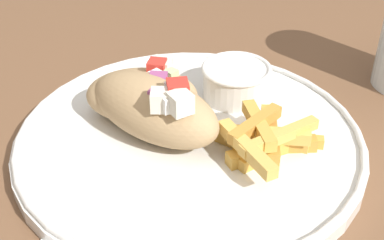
{
  "coord_description": "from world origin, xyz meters",
  "views": [
    {
      "loc": [
        0.2,
        -0.34,
        1.06
      ],
      "look_at": [
        0.0,
        -0.0,
        0.79
      ],
      "focal_mm": 50.0,
      "sensor_mm": 36.0,
      "label": 1
    }
  ],
  "objects_px": {
    "sauce_ramekin": "(236,80)",
    "fries_pile": "(265,139)",
    "pita_sandwich_far": "(143,94)",
    "pita_sandwich_near": "(155,108)",
    "plate": "(192,142)"
  },
  "relations": [
    {
      "from": "pita_sandwich_near",
      "to": "pita_sandwich_far",
      "type": "height_order",
      "value": "pita_sandwich_near"
    },
    {
      "from": "pita_sandwich_near",
      "to": "sauce_ramekin",
      "type": "distance_m",
      "value": 0.1
    },
    {
      "from": "plate",
      "to": "pita_sandwich_near",
      "type": "bearing_deg",
      "value": -158.31
    },
    {
      "from": "sauce_ramekin",
      "to": "fries_pile",
      "type": "bearing_deg",
      "value": -47.23
    },
    {
      "from": "pita_sandwich_far",
      "to": "plate",
      "type": "bearing_deg",
      "value": -37.03
    },
    {
      "from": "plate",
      "to": "fries_pile",
      "type": "xyz_separation_m",
      "value": [
        0.06,
        0.02,
        0.02
      ]
    },
    {
      "from": "plate",
      "to": "pita_sandwich_far",
      "type": "distance_m",
      "value": 0.07
    },
    {
      "from": "pita_sandwich_far",
      "to": "fries_pile",
      "type": "bearing_deg",
      "value": -24.44
    },
    {
      "from": "pita_sandwich_far",
      "to": "fries_pile",
      "type": "distance_m",
      "value": 0.12
    },
    {
      "from": "pita_sandwich_near",
      "to": "plate",
      "type": "bearing_deg",
      "value": 28.08
    },
    {
      "from": "plate",
      "to": "sauce_ramekin",
      "type": "xyz_separation_m",
      "value": [
        0.0,
        0.08,
        0.02
      ]
    },
    {
      "from": "pita_sandwich_near",
      "to": "pita_sandwich_far",
      "type": "bearing_deg",
      "value": 148.33
    },
    {
      "from": "pita_sandwich_near",
      "to": "fries_pile",
      "type": "xyz_separation_m",
      "value": [
        0.09,
        0.03,
        -0.02
      ]
    },
    {
      "from": "pita_sandwich_near",
      "to": "pita_sandwich_far",
      "type": "relative_size",
      "value": 1.11
    },
    {
      "from": "pita_sandwich_near",
      "to": "pita_sandwich_far",
      "type": "xyz_separation_m",
      "value": [
        -0.03,
        0.02,
        -0.01
      ]
    }
  ]
}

